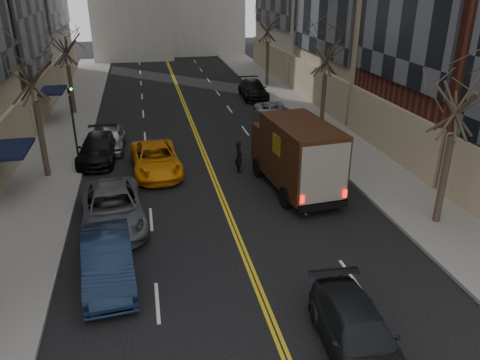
% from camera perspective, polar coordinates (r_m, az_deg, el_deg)
% --- Properties ---
extents(sidewalk_left, '(4.00, 66.00, 0.15)m').
position_cam_1_polar(sidewalk_left, '(33.99, -20.87, 4.95)').
color(sidewalk_left, slate).
rests_on(sidewalk_left, ground).
extents(sidewalk_right, '(4.00, 66.00, 0.15)m').
position_cam_1_polar(sidewalk_right, '(35.75, 9.00, 7.09)').
color(sidewalk_right, slate).
rests_on(sidewalk_right, ground).
extents(tree_lf_mid, '(3.20, 3.20, 8.91)m').
position_cam_1_polar(tree_lf_mid, '(25.82, -24.59, 13.87)').
color(tree_lf_mid, '#382D23').
rests_on(tree_lf_mid, sidewalk_left).
extents(tree_lf_far, '(3.20, 3.20, 8.12)m').
position_cam_1_polar(tree_lf_far, '(38.61, -20.69, 16.17)').
color(tree_lf_far, '#382D23').
rests_on(tree_lf_far, sidewalk_left).
extents(tree_rt_near, '(3.20, 3.20, 8.71)m').
position_cam_1_polar(tree_rt_near, '(20.45, 25.54, 11.25)').
color(tree_rt_near, '#382D23').
rests_on(tree_rt_near, sidewalk_right).
extents(tree_rt_mid, '(3.20, 3.20, 8.32)m').
position_cam_1_polar(tree_rt_mid, '(32.63, 10.61, 16.37)').
color(tree_rt_mid, '#382D23').
rests_on(tree_rt_mid, sidewalk_right).
extents(tree_rt_far, '(3.20, 3.20, 9.11)m').
position_cam_1_polar(tree_rt_far, '(46.76, 3.49, 19.47)').
color(tree_rt_far, '#382D23').
rests_on(tree_rt_far, sidewalk_right).
extents(traffic_signal, '(0.29, 0.26, 4.70)m').
position_cam_1_polar(traffic_signal, '(28.24, -19.75, 7.37)').
color(traffic_signal, black).
rests_on(traffic_signal, sidewalk_left).
extents(ups_truck, '(3.20, 6.88, 3.66)m').
position_cam_1_polar(ups_truck, '(23.51, 6.82, 3.00)').
color(ups_truck, black).
rests_on(ups_truck, ground).
extents(observer_sedan, '(2.25, 4.92, 1.40)m').
position_cam_1_polar(observer_sedan, '(14.37, 14.23, -17.83)').
color(observer_sedan, black).
rests_on(observer_sedan, ground).
extents(taxi, '(2.87, 5.62, 1.52)m').
position_cam_1_polar(taxi, '(26.30, -10.24, 2.52)').
color(taxi, orange).
rests_on(taxi, ground).
extents(pedestrian, '(0.45, 0.66, 1.77)m').
position_cam_1_polar(pedestrian, '(25.89, -0.12, 2.87)').
color(pedestrian, black).
rests_on(pedestrian, ground).
extents(parked_lf_b, '(2.12, 5.03, 1.61)m').
position_cam_1_polar(parked_lf_b, '(17.41, -15.81, -9.43)').
color(parked_lf_b, '#101C32').
rests_on(parked_lf_b, ground).
extents(parked_lf_c, '(3.19, 5.95, 1.59)m').
position_cam_1_polar(parked_lf_c, '(21.10, -15.28, -3.30)').
color(parked_lf_c, '#52555A').
rests_on(parked_lf_c, ground).
extents(parked_lf_d, '(2.43, 5.24, 1.48)m').
position_cam_1_polar(parked_lf_d, '(28.90, -16.88, 3.76)').
color(parked_lf_d, black).
rests_on(parked_lf_d, ground).
extents(parked_lf_e, '(1.87, 4.23, 1.41)m').
position_cam_1_polar(parked_lf_e, '(30.48, -15.47, 4.87)').
color(parked_lf_e, '#9A9DA1').
rests_on(parked_lf_e, ground).
extents(parked_rt_a, '(1.93, 4.92, 1.60)m').
position_cam_1_polar(parked_rt_a, '(32.21, 3.98, 6.84)').
color(parked_rt_a, '#4F5157').
rests_on(parked_rt_a, ground).
extents(parked_rt_b, '(2.67, 5.14, 1.38)m').
position_cam_1_polar(parked_rt_b, '(35.25, 4.50, 8.11)').
color(parked_rt_b, '#B6B9BE').
rests_on(parked_rt_b, ground).
extents(parked_rt_c, '(2.43, 5.43, 1.55)m').
position_cam_1_polar(parked_rt_c, '(42.58, 1.62, 10.98)').
color(parked_rt_c, black).
rests_on(parked_rt_c, ground).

